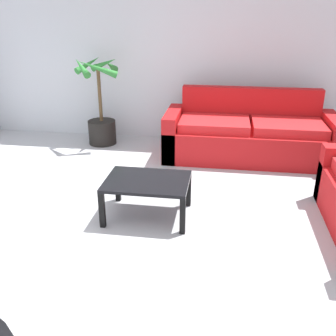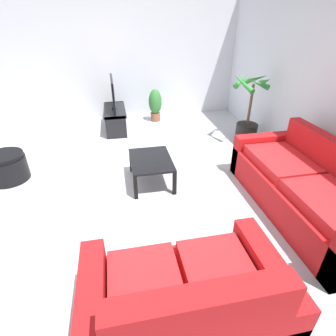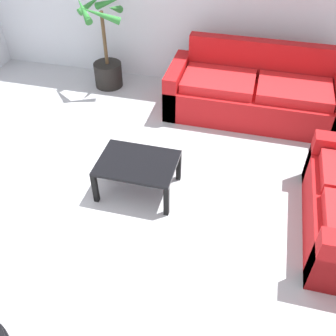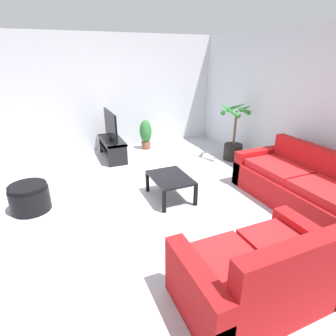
% 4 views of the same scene
% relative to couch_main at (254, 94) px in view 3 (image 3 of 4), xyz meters
% --- Properties ---
extents(ground_plane, '(6.60, 6.60, 0.00)m').
position_rel_couch_main_xyz_m(ground_plane, '(-1.14, -2.28, -0.30)').
color(ground_plane, '#B2B2B7').
extents(couch_main, '(2.27, 0.90, 0.90)m').
position_rel_couch_main_xyz_m(couch_main, '(0.00, 0.00, 0.00)').
color(couch_main, red).
rests_on(couch_main, ground).
extents(coffee_table, '(0.80, 0.59, 0.39)m').
position_rel_couch_main_xyz_m(coffee_table, '(-1.05, -1.78, 0.03)').
color(coffee_table, black).
rests_on(coffee_table, ground).
extents(potted_palm, '(0.73, 0.73, 1.30)m').
position_rel_couch_main_xyz_m(potted_palm, '(-2.17, 0.26, 0.15)').
color(potted_palm, black).
rests_on(potted_palm, ground).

